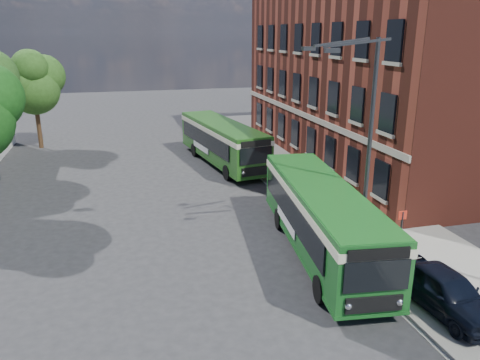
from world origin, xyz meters
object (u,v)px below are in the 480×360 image
object	(u,v)px
parked_car	(446,291)
street_lamp	(362,143)
bus_front	(321,213)
bus_rear	(222,139)

from	to	relation	value
parked_car	street_lamp	bearing A→B (deg)	91.45
street_lamp	parked_car	xyz separation A→B (m)	(0.50, -5.38, -3.92)
bus_front	parked_car	distance (m)	5.88
street_lamp	bus_front	size ratio (longest dim) A/B	0.78
street_lamp	bus_rear	size ratio (longest dim) A/B	0.77
street_lamp	bus_front	world-z (taller)	street_lamp
parked_car	bus_front	bearing A→B (deg)	107.78
bus_rear	parked_car	bearing A→B (deg)	-81.75
bus_rear	parked_car	world-z (taller)	bus_rear
street_lamp	bus_rear	world-z (taller)	street_lamp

